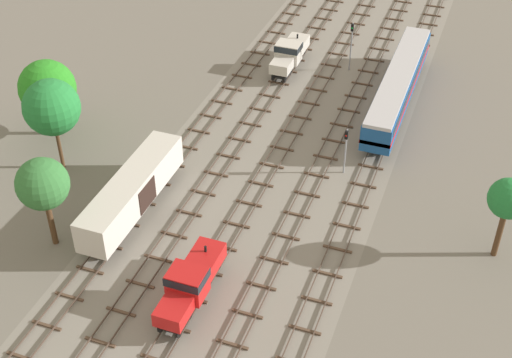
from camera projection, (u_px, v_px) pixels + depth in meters
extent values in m
plane|color=slate|center=(293.00, 130.00, 71.28)|extent=(480.00, 480.00, 0.00)
cube|color=gray|center=(293.00, 130.00, 71.27)|extent=(21.53, 176.00, 0.01)
cube|color=#47382D|center=(210.00, 107.00, 74.50)|extent=(0.07, 126.00, 0.15)
cube|color=#47382D|center=(223.00, 109.00, 74.10)|extent=(0.07, 126.00, 0.15)
cube|color=brown|center=(22.00, 357.00, 48.58)|extent=(2.40, 0.22, 0.14)
cube|color=brown|center=(47.00, 325.00, 50.83)|extent=(2.40, 0.22, 0.14)
cube|color=brown|center=(69.00, 297.00, 53.07)|extent=(2.40, 0.22, 0.14)
cube|color=brown|center=(90.00, 270.00, 55.31)|extent=(2.40, 0.22, 0.14)
cube|color=brown|center=(109.00, 246.00, 57.56)|extent=(2.40, 0.22, 0.14)
cube|color=brown|center=(127.00, 223.00, 59.80)|extent=(2.40, 0.22, 0.14)
cube|color=brown|center=(143.00, 202.00, 62.05)|extent=(2.40, 0.22, 0.14)
cube|color=brown|center=(159.00, 182.00, 64.29)|extent=(2.40, 0.22, 0.14)
cube|color=brown|center=(173.00, 164.00, 66.53)|extent=(2.40, 0.22, 0.14)
cube|color=brown|center=(186.00, 147.00, 68.78)|extent=(2.40, 0.22, 0.14)
cube|color=brown|center=(199.00, 131.00, 71.02)|extent=(2.40, 0.22, 0.14)
cube|color=brown|center=(211.00, 116.00, 73.27)|extent=(2.40, 0.22, 0.14)
cube|color=brown|center=(222.00, 102.00, 75.51)|extent=(2.40, 0.22, 0.14)
cube|color=brown|center=(232.00, 89.00, 77.75)|extent=(2.40, 0.22, 0.14)
cube|color=brown|center=(242.00, 76.00, 80.00)|extent=(2.40, 0.22, 0.14)
cube|color=brown|center=(251.00, 65.00, 82.24)|extent=(2.40, 0.22, 0.14)
cube|color=brown|center=(260.00, 53.00, 84.49)|extent=(2.40, 0.22, 0.14)
cube|color=brown|center=(268.00, 43.00, 86.73)|extent=(2.40, 0.22, 0.14)
cube|color=brown|center=(276.00, 33.00, 88.97)|extent=(2.40, 0.22, 0.14)
cube|color=brown|center=(284.00, 23.00, 91.22)|extent=(2.40, 0.22, 0.14)
cube|color=brown|center=(291.00, 14.00, 93.46)|extent=(2.40, 0.22, 0.14)
cube|color=brown|center=(298.00, 5.00, 95.71)|extent=(2.40, 0.22, 0.14)
cube|color=#47382D|center=(249.00, 114.00, 73.29)|extent=(0.07, 126.00, 0.15)
cube|color=#47382D|center=(262.00, 117.00, 72.90)|extent=(0.07, 126.00, 0.15)
cube|color=brown|center=(100.00, 342.00, 49.62)|extent=(2.40, 0.22, 0.14)
cube|color=brown|center=(121.00, 312.00, 51.87)|extent=(2.40, 0.22, 0.14)
cube|color=brown|center=(140.00, 284.00, 54.11)|extent=(2.40, 0.22, 0.14)
cube|color=brown|center=(158.00, 258.00, 56.35)|extent=(2.40, 0.22, 0.14)
cube|color=brown|center=(174.00, 235.00, 58.60)|extent=(2.40, 0.22, 0.14)
cube|color=brown|center=(189.00, 213.00, 60.84)|extent=(2.40, 0.22, 0.14)
cube|color=brown|center=(203.00, 193.00, 63.09)|extent=(2.40, 0.22, 0.14)
cube|color=brown|center=(216.00, 174.00, 65.33)|extent=(2.40, 0.22, 0.14)
cube|color=brown|center=(228.00, 156.00, 67.57)|extent=(2.40, 0.22, 0.14)
cube|color=brown|center=(240.00, 140.00, 69.82)|extent=(2.40, 0.22, 0.14)
cube|color=brown|center=(250.00, 124.00, 72.06)|extent=(2.40, 0.22, 0.14)
cube|color=brown|center=(260.00, 110.00, 74.31)|extent=(2.40, 0.22, 0.14)
cube|color=brown|center=(270.00, 96.00, 76.55)|extent=(2.40, 0.22, 0.14)
cube|color=brown|center=(279.00, 83.00, 78.79)|extent=(2.40, 0.22, 0.14)
cube|color=brown|center=(287.00, 71.00, 81.04)|extent=(2.40, 0.22, 0.14)
cube|color=brown|center=(295.00, 59.00, 83.28)|extent=(2.40, 0.22, 0.14)
cube|color=brown|center=(303.00, 48.00, 85.53)|extent=(2.40, 0.22, 0.14)
cube|color=brown|center=(310.00, 38.00, 87.77)|extent=(2.40, 0.22, 0.14)
cube|color=brown|center=(317.00, 28.00, 90.01)|extent=(2.40, 0.22, 0.14)
cube|color=brown|center=(323.00, 19.00, 92.26)|extent=(2.40, 0.22, 0.14)
cube|color=brown|center=(329.00, 10.00, 94.50)|extent=(2.40, 0.22, 0.14)
cube|color=brown|center=(335.00, 1.00, 96.75)|extent=(2.40, 0.22, 0.14)
cube|color=#47382D|center=(289.00, 122.00, 72.09)|extent=(0.07, 126.00, 0.15)
cube|color=#47382D|center=(303.00, 125.00, 71.70)|extent=(0.07, 126.00, 0.15)
cube|color=brown|center=(175.00, 328.00, 50.66)|extent=(2.40, 0.22, 0.14)
cube|color=brown|center=(193.00, 299.00, 52.91)|extent=(2.40, 0.22, 0.14)
cube|color=brown|center=(208.00, 272.00, 55.15)|extent=(2.40, 0.22, 0.14)
cube|color=brown|center=(223.00, 247.00, 57.40)|extent=(2.40, 0.22, 0.14)
cube|color=brown|center=(237.00, 225.00, 59.64)|extent=(2.40, 0.22, 0.14)
cube|color=brown|center=(249.00, 203.00, 61.88)|extent=(2.40, 0.22, 0.14)
cube|color=brown|center=(261.00, 184.00, 64.13)|extent=(2.40, 0.22, 0.14)
cube|color=brown|center=(272.00, 165.00, 66.37)|extent=(2.40, 0.22, 0.14)
cube|color=brown|center=(282.00, 148.00, 68.62)|extent=(2.40, 0.22, 0.14)
cube|color=brown|center=(291.00, 132.00, 70.86)|extent=(2.40, 0.22, 0.14)
cube|color=brown|center=(300.00, 117.00, 73.10)|extent=(2.40, 0.22, 0.14)
cube|color=brown|center=(309.00, 103.00, 75.35)|extent=(2.40, 0.22, 0.14)
cube|color=brown|center=(317.00, 90.00, 77.59)|extent=(2.40, 0.22, 0.14)
cube|color=brown|center=(324.00, 77.00, 79.84)|extent=(2.40, 0.22, 0.14)
cube|color=brown|center=(331.00, 65.00, 82.08)|extent=(2.40, 0.22, 0.14)
cube|color=brown|center=(338.00, 54.00, 84.32)|extent=(2.40, 0.22, 0.14)
cube|color=brown|center=(344.00, 43.00, 86.57)|extent=(2.40, 0.22, 0.14)
cube|color=brown|center=(350.00, 33.00, 88.81)|extent=(2.40, 0.22, 0.14)
cube|color=brown|center=(356.00, 24.00, 91.06)|extent=(2.40, 0.22, 0.14)
cube|color=brown|center=(361.00, 14.00, 93.30)|extent=(2.40, 0.22, 0.14)
cube|color=brown|center=(366.00, 6.00, 95.54)|extent=(2.40, 0.22, 0.14)
cube|color=#47382D|center=(331.00, 130.00, 70.89)|extent=(0.07, 126.00, 0.15)
cube|color=#47382D|center=(345.00, 133.00, 70.49)|extent=(0.07, 126.00, 0.15)
cube|color=brown|center=(232.00, 344.00, 49.46)|extent=(2.40, 0.22, 0.14)
cube|color=brown|center=(247.00, 314.00, 51.70)|extent=(2.40, 0.22, 0.14)
cube|color=brown|center=(261.00, 286.00, 53.95)|extent=(2.40, 0.22, 0.14)
cube|color=brown|center=(274.00, 260.00, 56.19)|extent=(2.40, 0.22, 0.14)
cube|color=brown|center=(286.00, 237.00, 58.44)|extent=(2.40, 0.22, 0.14)
cube|color=brown|center=(297.00, 215.00, 60.68)|extent=(2.40, 0.22, 0.14)
cube|color=brown|center=(307.00, 194.00, 62.92)|extent=(2.40, 0.22, 0.14)
cube|color=brown|center=(317.00, 175.00, 65.17)|extent=(2.40, 0.22, 0.14)
cube|color=brown|center=(325.00, 157.00, 67.41)|extent=(2.40, 0.22, 0.14)
cube|color=brown|center=(334.00, 141.00, 69.66)|extent=(2.40, 0.22, 0.14)
cube|color=brown|center=(341.00, 125.00, 71.90)|extent=(2.40, 0.22, 0.14)
cube|color=brown|center=(349.00, 111.00, 74.14)|extent=(2.40, 0.22, 0.14)
cube|color=brown|center=(356.00, 97.00, 76.39)|extent=(2.40, 0.22, 0.14)
cube|color=brown|center=(362.00, 84.00, 78.63)|extent=(2.40, 0.22, 0.14)
cube|color=brown|center=(368.00, 72.00, 80.88)|extent=(2.40, 0.22, 0.14)
cube|color=brown|center=(374.00, 60.00, 83.12)|extent=(2.40, 0.22, 0.14)
cube|color=brown|center=(379.00, 49.00, 85.36)|extent=(2.40, 0.22, 0.14)
cube|color=brown|center=(385.00, 39.00, 87.61)|extent=(2.40, 0.22, 0.14)
cube|color=brown|center=(390.00, 29.00, 89.85)|extent=(2.40, 0.22, 0.14)
cube|color=brown|center=(394.00, 19.00, 92.10)|extent=(2.40, 0.22, 0.14)
cube|color=brown|center=(399.00, 10.00, 94.34)|extent=(2.40, 0.22, 0.14)
cube|color=brown|center=(403.00, 2.00, 96.58)|extent=(2.40, 0.22, 0.14)
cube|color=#47382D|center=(374.00, 139.00, 69.68)|extent=(0.07, 126.00, 0.15)
cube|color=#47382D|center=(388.00, 142.00, 69.29)|extent=(0.07, 126.00, 0.15)
cube|color=brown|center=(305.00, 330.00, 50.50)|extent=(2.40, 0.22, 0.14)
cube|color=brown|center=(317.00, 301.00, 52.74)|extent=(2.40, 0.22, 0.14)
cube|color=brown|center=(327.00, 274.00, 54.99)|extent=(2.40, 0.22, 0.14)
cube|color=brown|center=(337.00, 249.00, 57.23)|extent=(2.40, 0.22, 0.14)
cube|color=brown|center=(347.00, 226.00, 59.48)|extent=(2.40, 0.22, 0.14)
cube|color=brown|center=(355.00, 205.00, 61.72)|extent=(2.40, 0.22, 0.14)
cube|color=brown|center=(363.00, 185.00, 63.96)|extent=(2.40, 0.22, 0.14)
cube|color=brown|center=(371.00, 167.00, 66.21)|extent=(2.40, 0.22, 0.14)
cube|color=brown|center=(378.00, 150.00, 68.45)|extent=(2.40, 0.22, 0.14)
cube|color=brown|center=(384.00, 133.00, 70.70)|extent=(2.40, 0.22, 0.14)
cube|color=brown|center=(390.00, 118.00, 72.94)|extent=(2.40, 0.22, 0.14)
cube|color=brown|center=(396.00, 104.00, 75.18)|extent=(2.40, 0.22, 0.14)
cube|color=brown|center=(401.00, 91.00, 77.43)|extent=(2.40, 0.22, 0.14)
cube|color=brown|center=(406.00, 78.00, 79.67)|extent=(2.40, 0.22, 0.14)
cube|color=brown|center=(411.00, 66.00, 81.92)|extent=(2.40, 0.22, 0.14)
cube|color=brown|center=(416.00, 55.00, 84.16)|extent=(2.40, 0.22, 0.14)
cube|color=brown|center=(420.00, 44.00, 86.40)|extent=(2.40, 0.22, 0.14)
cube|color=brown|center=(424.00, 34.00, 88.65)|extent=(2.40, 0.22, 0.14)
cube|color=brown|center=(428.00, 24.00, 90.89)|extent=(2.40, 0.22, 0.14)
cube|color=brown|center=(432.00, 15.00, 93.14)|extent=(2.40, 0.22, 0.14)
cube|color=brown|center=(435.00, 6.00, 95.38)|extent=(2.40, 0.22, 0.14)
cube|color=red|center=(200.00, 267.00, 53.07)|extent=(2.24, 5.04, 1.30)
cube|color=red|center=(175.00, 310.00, 49.74)|extent=(2.13, 2.88, 1.17)
cube|color=red|center=(187.00, 283.00, 51.11)|extent=(2.69, 2.16, 2.20)
cube|color=black|center=(187.00, 277.00, 50.72)|extent=(2.74, 2.25, 0.70)
cylinder|color=black|center=(206.00, 249.00, 53.33)|extent=(0.20, 0.20, 0.50)
cylinder|color=black|center=(192.00, 275.00, 53.93)|extent=(0.14, 0.90, 0.90)
cylinder|color=black|center=(210.00, 280.00, 53.53)|extent=(0.14, 0.90, 0.90)
cylinder|color=black|center=(202.00, 260.00, 55.27)|extent=(0.14, 0.90, 0.90)
cylinder|color=black|center=(219.00, 264.00, 54.88)|extent=(0.14, 0.90, 0.90)
cube|color=black|center=(206.00, 270.00, 54.40)|extent=(1.68, 2.20, 0.24)
cylinder|color=black|center=(161.00, 326.00, 49.89)|extent=(0.14, 0.90, 0.90)
cylinder|color=black|center=(179.00, 332.00, 49.49)|extent=(0.14, 0.90, 0.90)
cylinder|color=black|center=(172.00, 308.00, 51.24)|extent=(0.14, 0.90, 0.90)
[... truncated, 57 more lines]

